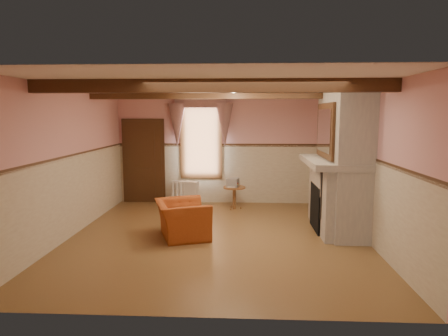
{
  "coord_description": "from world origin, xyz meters",
  "views": [
    {
      "loc": [
        0.5,
        -7.22,
        2.27
      ],
      "look_at": [
        0.1,
        0.8,
        1.2
      ],
      "focal_mm": 32.0,
      "sensor_mm": 36.0,
      "label": 1
    }
  ],
  "objects_px": {
    "oil_lamp": "(331,151)",
    "bowl": "(333,156)",
    "side_table": "(234,198)",
    "armchair": "(182,219)",
    "mantel_clock": "(327,151)",
    "radiator": "(185,193)"
  },
  "relations": [
    {
      "from": "radiator",
      "to": "oil_lamp",
      "type": "bearing_deg",
      "value": -13.66
    },
    {
      "from": "side_table",
      "to": "radiator",
      "type": "bearing_deg",
      "value": 161.35
    },
    {
      "from": "oil_lamp",
      "to": "side_table",
      "type": "bearing_deg",
      "value": 143.46
    },
    {
      "from": "armchair",
      "to": "mantel_clock",
      "type": "xyz_separation_m",
      "value": [
        2.89,
        1.26,
        1.18
      ]
    },
    {
      "from": "armchair",
      "to": "radiator",
      "type": "distance_m",
      "value": 2.75
    },
    {
      "from": "armchair",
      "to": "oil_lamp",
      "type": "distance_m",
      "value": 3.25
    },
    {
      "from": "radiator",
      "to": "oil_lamp",
      "type": "relative_size",
      "value": 2.5
    },
    {
      "from": "oil_lamp",
      "to": "mantel_clock",
      "type": "bearing_deg",
      "value": 90.0
    },
    {
      "from": "bowl",
      "to": "mantel_clock",
      "type": "bearing_deg",
      "value": 90.0
    },
    {
      "from": "mantel_clock",
      "to": "side_table",
      "type": "bearing_deg",
      "value": 152.19
    },
    {
      "from": "radiator",
      "to": "bowl",
      "type": "xyz_separation_m",
      "value": [
        3.24,
        -2.04,
        1.17
      ]
    },
    {
      "from": "side_table",
      "to": "bowl",
      "type": "distance_m",
      "value": 2.81
    },
    {
      "from": "radiator",
      "to": "mantel_clock",
      "type": "xyz_separation_m",
      "value": [
        3.24,
        -1.47,
        1.22
      ]
    },
    {
      "from": "bowl",
      "to": "mantel_clock",
      "type": "height_order",
      "value": "mantel_clock"
    },
    {
      "from": "oil_lamp",
      "to": "bowl",
      "type": "bearing_deg",
      "value": -90.0
    },
    {
      "from": "side_table",
      "to": "bowl",
      "type": "relative_size",
      "value": 1.46
    },
    {
      "from": "side_table",
      "to": "oil_lamp",
      "type": "bearing_deg",
      "value": -36.54
    },
    {
      "from": "bowl",
      "to": "oil_lamp",
      "type": "bearing_deg",
      "value": 90.0
    },
    {
      "from": "side_table",
      "to": "oil_lamp",
      "type": "height_order",
      "value": "oil_lamp"
    },
    {
      "from": "mantel_clock",
      "to": "oil_lamp",
      "type": "relative_size",
      "value": 0.86
    },
    {
      "from": "armchair",
      "to": "oil_lamp",
      "type": "height_order",
      "value": "oil_lamp"
    },
    {
      "from": "armchair",
      "to": "mantel_clock",
      "type": "bearing_deg",
      "value": -85.62
    }
  ]
}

